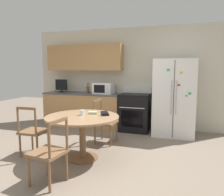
# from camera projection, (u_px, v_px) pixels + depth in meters

# --- Properties ---
(ground_plane) EXTENTS (14.00, 14.00, 0.00)m
(ground_plane) POSITION_uv_depth(u_px,v_px,m) (87.00, 166.00, 3.48)
(ground_plane) COLOR gray
(back_wall) EXTENTS (5.20, 0.44, 2.60)m
(back_wall) POSITION_uv_depth(u_px,v_px,m) (116.00, 73.00, 5.83)
(back_wall) COLOR beige
(back_wall) RESTS_ON ground_plane
(kitchen_counter) EXTENTS (2.12, 0.64, 0.90)m
(kitchen_counter) POSITION_uv_depth(u_px,v_px,m) (83.00, 109.00, 5.93)
(kitchen_counter) COLOR #AD7F4C
(kitchen_counter) RESTS_ON ground_plane
(refrigerator) EXTENTS (0.93, 0.81, 1.76)m
(refrigerator) POSITION_uv_depth(u_px,v_px,m) (174.00, 98.00, 5.06)
(refrigerator) COLOR white
(refrigerator) RESTS_ON ground_plane
(oven_range) EXTENTS (0.73, 0.68, 1.08)m
(oven_range) POSITION_uv_depth(u_px,v_px,m) (135.00, 112.00, 5.46)
(oven_range) COLOR black
(oven_range) RESTS_ON ground_plane
(microwave) EXTENTS (0.50, 0.39, 0.28)m
(microwave) POSITION_uv_depth(u_px,v_px,m) (104.00, 88.00, 5.66)
(microwave) COLOR white
(microwave) RESTS_ON kitchen_counter
(countertop_tv) EXTENTS (0.35, 0.16, 0.35)m
(countertop_tv) POSITION_uv_depth(u_px,v_px,m) (61.00, 85.00, 6.07)
(countertop_tv) COLOR black
(countertop_tv) RESTS_ON kitchen_counter
(counter_bottle) EXTENTS (0.08, 0.08, 0.26)m
(counter_bottle) POSITION_uv_depth(u_px,v_px,m) (88.00, 89.00, 5.81)
(counter_bottle) COLOR brown
(counter_bottle) RESTS_ON kitchen_counter
(dining_table) EXTENTS (1.24, 1.24, 0.75)m
(dining_table) POSITION_uv_depth(u_px,v_px,m) (82.00, 124.00, 3.69)
(dining_table) COLOR #997551
(dining_table) RESTS_ON ground_plane
(dining_chair_near) EXTENTS (0.47, 0.47, 0.90)m
(dining_chair_near) POSITION_uv_depth(u_px,v_px,m) (49.00, 153.00, 2.88)
(dining_chair_near) COLOR brown
(dining_chair_near) RESTS_ON ground_plane
(dining_chair_left) EXTENTS (0.43, 0.43, 0.90)m
(dining_chair_left) POSITION_uv_depth(u_px,v_px,m) (33.00, 132.00, 3.86)
(dining_chair_left) COLOR brown
(dining_chair_left) RESTS_ON ground_plane
(dining_chair_far) EXTENTS (0.45, 0.45, 0.90)m
(dining_chair_far) POSITION_uv_depth(u_px,v_px,m) (105.00, 122.00, 4.54)
(dining_chair_far) COLOR brown
(dining_chair_far) RESTS_ON ground_plane
(candle_glass) EXTENTS (0.08, 0.08, 0.09)m
(candle_glass) POSITION_uv_depth(u_px,v_px,m) (82.00, 113.00, 3.74)
(candle_glass) COLOR silver
(candle_glass) RESTS_ON dining_table
(folded_napkin) EXTENTS (0.16, 0.10, 0.05)m
(folded_napkin) POSITION_uv_depth(u_px,v_px,m) (93.00, 113.00, 3.83)
(folded_napkin) COLOR beige
(folded_napkin) RESTS_ON dining_table
(wallet) EXTENTS (0.17, 0.17, 0.07)m
(wallet) POSITION_uv_depth(u_px,v_px,m) (105.00, 114.00, 3.72)
(wallet) COLOR black
(wallet) RESTS_ON dining_table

